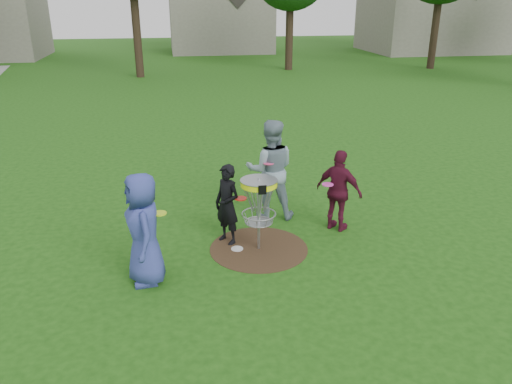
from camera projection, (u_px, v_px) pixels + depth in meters
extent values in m
plane|color=#19470F|center=(259.00, 249.00, 9.14)|extent=(100.00, 100.00, 0.00)
cylinder|color=#47331E|center=(259.00, 248.00, 9.14)|extent=(1.80, 1.80, 0.01)
imported|color=#354092|center=(144.00, 229.00, 7.79)|extent=(0.74, 0.99, 1.84)
imported|color=black|center=(227.00, 205.00, 9.12)|extent=(0.62, 0.66, 1.52)
imported|color=gray|center=(270.00, 170.00, 10.09)|extent=(1.11, 0.92, 2.07)
imported|color=#531328|center=(339.00, 191.00, 9.61)|extent=(0.95, 0.96, 1.62)
cylinder|color=silver|center=(237.00, 249.00, 9.11)|extent=(0.22, 0.22, 0.02)
cylinder|color=#9EA0A5|center=(259.00, 214.00, 8.89)|extent=(0.05, 0.05, 1.38)
cylinder|color=#EDFD0D|center=(259.00, 183.00, 8.67)|extent=(0.64, 0.64, 0.10)
cylinder|color=#9EA0A5|center=(259.00, 180.00, 8.65)|extent=(0.66, 0.66, 0.01)
cube|color=black|center=(262.00, 190.00, 8.37)|extent=(0.14, 0.02, 0.16)
torus|color=#9EA0A5|center=(259.00, 214.00, 8.88)|extent=(0.62, 0.62, 0.02)
torus|color=#9EA0A5|center=(259.00, 222.00, 8.94)|extent=(0.50, 0.50, 0.02)
cylinder|color=#9EA0A5|center=(259.00, 222.00, 8.94)|extent=(0.44, 0.44, 0.01)
cylinder|color=#CBEF1A|center=(160.00, 213.00, 7.84)|extent=(0.22, 0.22, 0.02)
cylinder|color=red|center=(241.00, 198.00, 8.94)|extent=(0.22, 0.22, 0.02)
cylinder|color=#FF4387|center=(269.00, 163.00, 9.75)|extent=(0.22, 0.22, 0.02)
cylinder|color=#FF43C5|center=(328.00, 184.00, 9.42)|extent=(0.22, 0.22, 0.02)
cylinder|color=#38281C|center=(137.00, 35.00, 27.52)|extent=(0.46, 0.46, 4.62)
cylinder|color=#38281C|center=(289.00, 38.00, 30.48)|extent=(0.46, 0.46, 3.78)
cylinder|color=#38281C|center=(434.00, 34.00, 30.91)|extent=(0.46, 0.46, 4.20)
cube|color=gray|center=(220.00, 19.00, 40.77)|extent=(8.00, 7.00, 5.00)
cube|color=gray|center=(431.00, 13.00, 40.54)|extent=(10.00, 8.00, 6.00)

